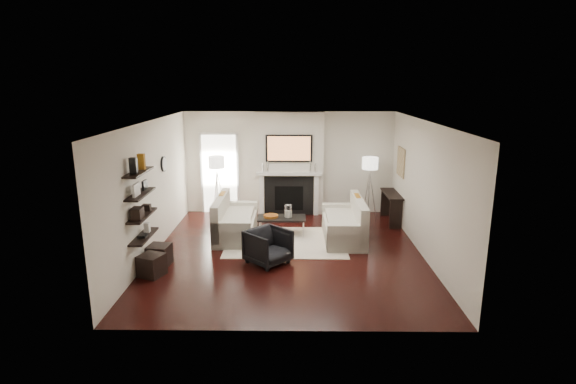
{
  "coord_description": "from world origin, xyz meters",
  "views": [
    {
      "loc": [
        0.11,
        -8.73,
        3.47
      ],
      "look_at": [
        0.0,
        0.6,
        1.15
      ],
      "focal_mm": 28.0,
      "sensor_mm": 36.0,
      "label": 1
    }
  ],
  "objects_px": {
    "ottoman_near": "(159,255)",
    "coffee_table": "(282,218)",
    "loveseat_right_base": "(343,230)",
    "lamp_right_shade": "(370,163)",
    "loveseat_left_base": "(236,227)",
    "armchair": "(268,245)",
    "lamp_left_shade": "(216,162)"
  },
  "relations": [
    {
      "from": "lamp_right_shade",
      "to": "armchair",
      "type": "bearing_deg",
      "value": -129.2
    },
    {
      "from": "loveseat_right_base",
      "to": "lamp_right_shade",
      "type": "relative_size",
      "value": 4.5
    },
    {
      "from": "armchair",
      "to": "lamp_left_shade",
      "type": "distance_m",
      "value": 3.58
    },
    {
      "from": "lamp_right_shade",
      "to": "ottoman_near",
      "type": "bearing_deg",
      "value": -145.73
    },
    {
      "from": "loveseat_right_base",
      "to": "coffee_table",
      "type": "height_order",
      "value": "same"
    },
    {
      "from": "loveseat_left_base",
      "to": "coffee_table",
      "type": "xyz_separation_m",
      "value": [
        1.04,
        0.12,
        0.19
      ]
    },
    {
      "from": "loveseat_left_base",
      "to": "lamp_right_shade",
      "type": "xyz_separation_m",
      "value": [
        3.24,
        1.41,
        1.24
      ]
    },
    {
      "from": "loveseat_right_base",
      "to": "lamp_right_shade",
      "type": "distance_m",
      "value": 2.16
    },
    {
      "from": "lamp_right_shade",
      "to": "ottoman_near",
      "type": "distance_m",
      "value": 5.61
    },
    {
      "from": "armchair",
      "to": "ottoman_near",
      "type": "relative_size",
      "value": 1.87
    },
    {
      "from": "lamp_left_shade",
      "to": "lamp_right_shade",
      "type": "bearing_deg",
      "value": -1.58
    },
    {
      "from": "loveseat_left_base",
      "to": "coffee_table",
      "type": "bearing_deg",
      "value": 6.66
    },
    {
      "from": "coffee_table",
      "to": "ottoman_near",
      "type": "xyz_separation_m",
      "value": [
        -2.32,
        -1.79,
        -0.2
      ]
    },
    {
      "from": "loveseat_left_base",
      "to": "ottoman_near",
      "type": "xyz_separation_m",
      "value": [
        -1.28,
        -1.67,
        -0.01
      ]
    },
    {
      "from": "armchair",
      "to": "lamp_right_shade",
      "type": "xyz_separation_m",
      "value": [
        2.42,
        2.97,
        1.08
      ]
    },
    {
      "from": "coffee_table",
      "to": "lamp_right_shade",
      "type": "height_order",
      "value": "lamp_right_shade"
    },
    {
      "from": "armchair",
      "to": "lamp_left_shade",
      "type": "height_order",
      "value": "lamp_left_shade"
    },
    {
      "from": "ottoman_near",
      "to": "loveseat_left_base",
      "type": "bearing_deg",
      "value": 52.53
    },
    {
      "from": "ottoman_near",
      "to": "coffee_table",
      "type": "bearing_deg",
      "value": 37.62
    },
    {
      "from": "loveseat_right_base",
      "to": "lamp_right_shade",
      "type": "xyz_separation_m",
      "value": [
        0.81,
        1.57,
        1.24
      ]
    },
    {
      "from": "loveseat_left_base",
      "to": "armchair",
      "type": "distance_m",
      "value": 1.77
    },
    {
      "from": "armchair",
      "to": "lamp_right_shade",
      "type": "distance_m",
      "value": 3.98
    },
    {
      "from": "loveseat_left_base",
      "to": "lamp_left_shade",
      "type": "distance_m",
      "value": 2.07
    },
    {
      "from": "lamp_left_shade",
      "to": "loveseat_right_base",
      "type": "bearing_deg",
      "value": -28.58
    },
    {
      "from": "loveseat_right_base",
      "to": "lamp_left_shade",
      "type": "xyz_separation_m",
      "value": [
        -3.09,
        1.68,
        1.24
      ]
    },
    {
      "from": "loveseat_right_base",
      "to": "ottoman_near",
      "type": "xyz_separation_m",
      "value": [
        -3.71,
        -1.51,
        -0.01
      ]
    },
    {
      "from": "loveseat_left_base",
      "to": "lamp_right_shade",
      "type": "relative_size",
      "value": 4.5
    },
    {
      "from": "lamp_left_shade",
      "to": "lamp_right_shade",
      "type": "xyz_separation_m",
      "value": [
        3.9,
        -0.11,
        0.0
      ]
    },
    {
      "from": "loveseat_left_base",
      "to": "ottoman_near",
      "type": "bearing_deg",
      "value": -127.47
    },
    {
      "from": "loveseat_left_base",
      "to": "lamp_left_shade",
      "type": "xyz_separation_m",
      "value": [
        -0.66,
        1.52,
        1.24
      ]
    },
    {
      "from": "coffee_table",
      "to": "loveseat_right_base",
      "type": "bearing_deg",
      "value": -11.47
    },
    {
      "from": "loveseat_left_base",
      "to": "loveseat_right_base",
      "type": "bearing_deg",
      "value": -3.77
    }
  ]
}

